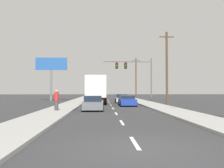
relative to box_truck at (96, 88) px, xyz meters
The scene contains 13 objects.
ground_plane 3.13m from the box_truck, 40.31° to the left, with size 140.00×140.00×0.00m, color #333335.
sidewalk_right 7.79m from the box_truck, 27.38° to the right, with size 2.66×80.00×0.14m, color #9E9E99.
sidewalk_left 5.04m from the box_truck, 131.56° to the right, with size 2.66×80.00×0.14m, color #9E9E99.
lane_markings 2.73m from the box_truck, ahead, with size 0.14×57.00×0.01m.
box_truck is the anchor object (origin of this frame).
car_gray 9.29m from the box_truck, 90.62° to the right, with size 1.90×4.62×1.31m.
car_silver 5.00m from the box_truck, 39.81° to the left, with size 2.07×4.20×1.23m.
car_blue 5.25m from the box_truck, 43.22° to the right, with size 1.94×4.48×1.22m.
traffic_signal_mast 8.76m from the box_truck, 48.49° to the left, with size 7.79×0.69×6.90m.
utility_pole_mid 9.38m from the box_truck, 14.21° to the right, with size 1.80×0.28×9.01m.
utility_pole_far 24.06m from the box_truck, 69.04° to the left, with size 1.80×0.28×9.13m.
roadside_billboard 11.87m from the box_truck, 132.17° to the left, with size 5.18×0.36×7.21m.
pedestrian_near_corner 11.68m from the box_truck, 105.10° to the right, with size 0.38×0.38×1.70m.
Camera 1 is at (-1.14, -7.17, 1.80)m, focal length 37.47 mm.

